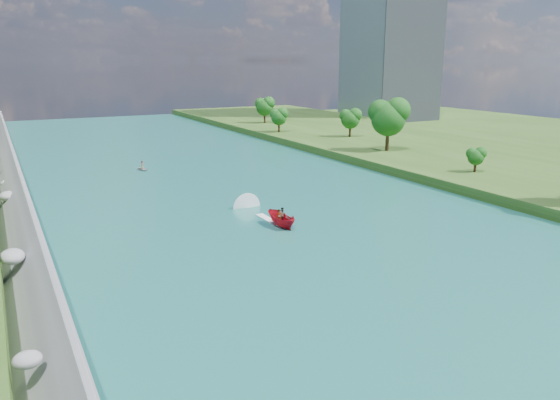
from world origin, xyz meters
TOP-DOWN VIEW (x-y plane):
  - ground at (0.00, 0.00)m, footprint 260.00×260.00m
  - river_water at (0.00, 20.00)m, footprint 55.00×240.00m
  - berm_east at (49.50, 20.00)m, footprint 44.00×240.00m
  - riprap_bank at (-25.87, 19.40)m, footprint 4.63×236.00m
  - office_tower at (82.50, 95.00)m, footprint 22.00×22.00m
  - trees_east at (36.26, 29.56)m, footprint 15.56×133.88m
  - motorboat at (-0.34, 10.37)m, footprint 3.60×19.09m
  - raft at (-5.79, 47.36)m, footprint 2.32×2.98m

SIDE VIEW (x-z plane):
  - ground at x=0.00m, z-range 0.00..0.00m
  - river_water at x=0.00m, z-range 0.00..0.10m
  - raft at x=-5.79m, z-range -0.33..1.22m
  - berm_east at x=49.50m, z-range 0.00..1.50m
  - motorboat at x=-0.34m, z-range -0.17..1.88m
  - riprap_bank at x=-25.87m, z-range -0.40..4.05m
  - trees_east at x=36.26m, z-range 0.29..11.48m
  - office_tower at x=82.50m, z-range 0.00..60.00m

